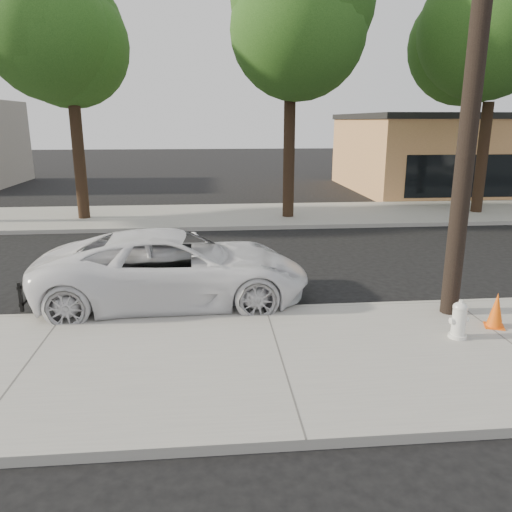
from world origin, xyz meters
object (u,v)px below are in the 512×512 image
at_px(police_cruiser, 175,268).
at_px(utility_pole, 475,69).
at_px(traffic_cone, 496,310).
at_px(fire_hydrant, 459,321).

bearing_deg(police_cruiser, utility_pole, -106.42).
xyz_separation_m(police_cruiser, traffic_cone, (5.96, -2.20, -0.32)).
bearing_deg(fire_hydrant, police_cruiser, 144.84).
bearing_deg(traffic_cone, utility_pole, 122.71).
bearing_deg(utility_pole, traffic_cone, -57.29).
distance_m(police_cruiser, traffic_cone, 6.36).
distance_m(utility_pole, fire_hydrant, 4.41).
distance_m(fire_hydrant, traffic_cone, 0.99).
xyz_separation_m(utility_pole, police_cruiser, (-5.46, 1.42, -3.91)).
relative_size(police_cruiser, fire_hydrant, 8.70).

